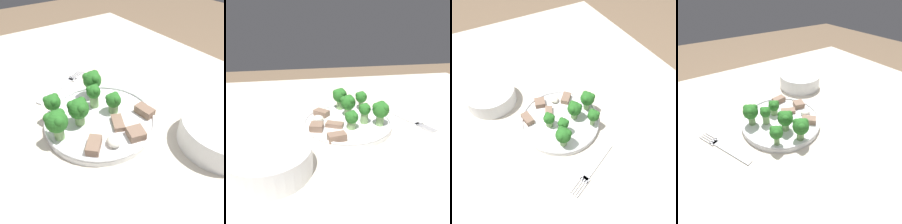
# 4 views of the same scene
# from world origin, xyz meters

# --- Properties ---
(table) EXTENTS (1.35, 1.00, 0.73)m
(table) POSITION_xyz_m (0.00, 0.00, 0.64)
(table) COLOR beige
(table) RESTS_ON ground_plane
(dinner_plate) EXTENTS (0.24, 0.24, 0.02)m
(dinner_plate) POSITION_xyz_m (-0.02, 0.01, 0.74)
(dinner_plate) COLOR white
(dinner_plate) RESTS_ON table
(fork) EXTENTS (0.09, 0.18, 0.00)m
(fork) POSITION_xyz_m (-0.20, 0.01, 0.73)
(fork) COLOR silver
(fork) RESTS_ON table
(cream_bowl) EXTENTS (0.16, 0.16, 0.05)m
(cream_bowl) POSITION_xyz_m (0.17, 0.18, 0.75)
(cream_bowl) COLOR white
(cream_bowl) RESTS_ON table
(broccoli_floret_near_rim_left) EXTENTS (0.05, 0.04, 0.06)m
(broccoli_floret_near_rim_left) POSITION_xyz_m (-0.03, -0.03, 0.78)
(broccoli_floret_near_rim_left) COLOR #7FA866
(broccoli_floret_near_rim_left) RESTS_ON dinner_plate
(broccoli_floret_center_left) EXTENTS (0.04, 0.04, 0.06)m
(broccoli_floret_center_left) POSITION_xyz_m (-0.08, -0.07, 0.78)
(broccoli_floret_center_left) COLOR #7FA866
(broccoli_floret_center_left) RESTS_ON dinner_plate
(broccoli_floret_back_left) EXTENTS (0.04, 0.03, 0.05)m
(broccoli_floret_back_left) POSITION_xyz_m (-0.02, 0.05, 0.77)
(broccoli_floret_back_left) COLOR #7FA866
(broccoli_floret_back_left) RESTS_ON dinner_plate
(broccoli_floret_front_left) EXTENTS (0.05, 0.04, 0.07)m
(broccoli_floret_front_left) POSITION_xyz_m (-0.10, 0.05, 0.79)
(broccoli_floret_front_left) COLOR #7FA866
(broccoli_floret_front_left) RESTS_ON dinner_plate
(broccoli_floret_center_back) EXTENTS (0.05, 0.04, 0.07)m
(broccoli_floret_center_back) POSITION_xyz_m (-0.01, -0.08, 0.78)
(broccoli_floret_center_back) COLOR #7FA866
(broccoli_floret_center_back) RESTS_ON dinner_plate
(broccoli_floret_mid_cluster) EXTENTS (0.03, 0.03, 0.06)m
(broccoli_floret_mid_cluster) POSITION_xyz_m (-0.06, 0.03, 0.78)
(broccoli_floret_mid_cluster) COLOR #7FA866
(broccoli_floret_mid_cluster) RESTS_ON dinner_plate
(meat_slice_front_slice) EXTENTS (0.05, 0.04, 0.01)m
(meat_slice_front_slice) POSITION_xyz_m (0.02, 0.03, 0.75)
(meat_slice_front_slice) COLOR #846651
(meat_slice_front_slice) RESTS_ON dinner_plate
(meat_slice_middle_slice) EXTENTS (0.05, 0.05, 0.02)m
(meat_slice_middle_slice) POSITION_xyz_m (0.05, -0.04, 0.75)
(meat_slice_middle_slice) COLOR #846651
(meat_slice_middle_slice) RESTS_ON dinner_plate
(meat_slice_rear_slice) EXTENTS (0.05, 0.03, 0.02)m
(meat_slice_rear_slice) POSITION_xyz_m (0.03, 0.10, 0.75)
(meat_slice_rear_slice) COLOR #846651
(meat_slice_rear_slice) RESTS_ON dinner_plate
(meat_slice_edge_slice) EXTENTS (0.04, 0.04, 0.02)m
(meat_slice_edge_slice) POSITION_xyz_m (0.07, 0.04, 0.75)
(meat_slice_edge_slice) COLOR #846651
(meat_slice_edge_slice) RESTS_ON dinner_plate
(sauce_dollop) EXTENTS (0.03, 0.03, 0.02)m
(sauce_dollop) POSITION_xyz_m (0.06, -0.01, 0.75)
(sauce_dollop) COLOR silver
(sauce_dollop) RESTS_ON dinner_plate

